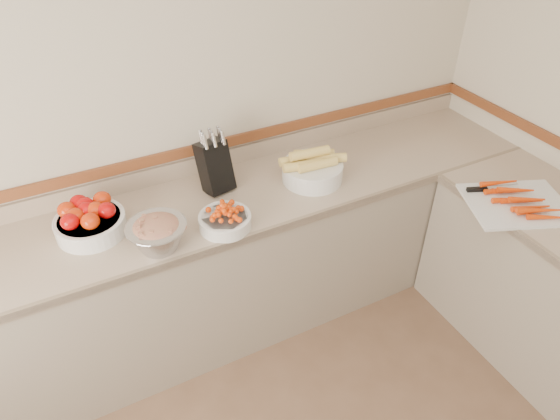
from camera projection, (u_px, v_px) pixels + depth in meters
name	position (u px, v px, depth m)	size (l,w,h in m)	color
back_wall	(160.00, 113.00, 2.52)	(4.00, 4.00, 0.00)	beige
counter_back	(198.00, 273.00, 2.80)	(4.00, 0.65, 1.08)	tan
knife_block	(215.00, 165.00, 2.60)	(0.18, 0.20, 0.36)	black
tomato_bowl	(89.00, 220.00, 2.35)	(0.33, 0.33, 0.16)	white
cherry_tomato_bowl	(225.00, 219.00, 2.40)	(0.26, 0.26, 0.14)	white
corn_bowl	(312.00, 168.00, 2.72)	(0.37, 0.33, 0.20)	white
rhubarb_bowl	(157.00, 233.00, 2.26)	(0.28, 0.28, 0.16)	#B2B2BA
cutting_board	(518.00, 202.00, 2.55)	(0.61, 0.55, 0.07)	silver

